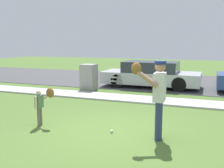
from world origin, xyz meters
name	(u,v)px	position (x,y,z in m)	size (l,w,h in m)	color
ground_plane	(145,101)	(0.00, 3.50, 0.00)	(48.00, 48.00, 0.00)	#4C6B2D
sidewalk_strip	(146,100)	(0.00, 3.60, 0.03)	(36.00, 1.20, 0.06)	#B2B2AD
road_surface	(167,82)	(0.00, 8.60, 0.01)	(36.00, 6.80, 0.02)	#424244
person_adult	(158,91)	(1.15, -0.19, 1.10)	(0.70, 0.67, 1.76)	navy
person_child	(43,101)	(-1.82, -0.25, 0.65)	(0.43, 0.39, 0.99)	#6B6656
baseball	(112,131)	(0.05, -0.16, 0.04)	(0.07, 0.07, 0.07)	white
utility_cabinet	(89,77)	(-2.93, 4.81, 0.59)	(0.62, 0.67, 1.17)	gray
parked_sedan_silver	(151,74)	(-0.47, 6.55, 0.62)	(4.60, 1.80, 1.23)	silver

